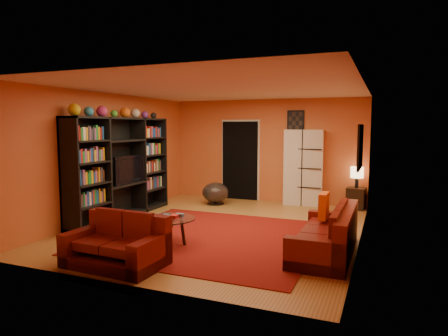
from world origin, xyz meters
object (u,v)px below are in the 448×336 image
at_px(entertainment_unit, 121,168).
at_px(loveseat, 119,244).
at_px(sofa, 330,236).
at_px(side_table, 356,198).
at_px(storage_cabinet, 303,167).
at_px(bowl_chair, 215,193).
at_px(tv, 126,169).
at_px(coffee_table, 169,221).
at_px(table_lamp, 357,173).

xyz_separation_m(entertainment_unit, loveseat, (1.74, -2.42, -0.76)).
height_order(sofa, side_table, sofa).
distance_m(storage_cabinet, side_table, 1.42).
distance_m(bowl_chair, side_table, 3.34).
height_order(tv, storage_cabinet, storage_cabinet).
height_order(sofa, coffee_table, sofa).
bearing_deg(table_lamp, sofa, -91.87).
relative_size(tv, side_table, 2.03).
xyz_separation_m(entertainment_unit, bowl_chair, (1.27, 2.03, -0.76)).
bearing_deg(tv, storage_cabinet, -49.87).
bearing_deg(table_lamp, bowl_chair, -167.60).
bearing_deg(entertainment_unit, sofa, -11.23).
bearing_deg(storage_cabinet, side_table, -7.77).
relative_size(entertainment_unit, side_table, 6.00).
bearing_deg(tv, bowl_chair, -31.92).
bearing_deg(entertainment_unit, coffee_table, -34.64).
relative_size(storage_cabinet, side_table, 3.68).
distance_m(loveseat, table_lamp, 5.90).
height_order(entertainment_unit, tv, entertainment_unit).
bearing_deg(side_table, table_lamp, -90.00).
xyz_separation_m(bowl_chair, side_table, (3.26, 0.72, -0.04)).
xyz_separation_m(storage_cabinet, table_lamp, (1.25, -0.05, -0.08)).
bearing_deg(loveseat, sofa, -57.44).
height_order(loveseat, coffee_table, loveseat).
xyz_separation_m(coffee_table, side_table, (2.62, 4.07, -0.13)).
xyz_separation_m(loveseat, table_lamp, (2.79, 5.17, 0.56)).
height_order(sofa, storage_cabinet, storage_cabinet).
xyz_separation_m(entertainment_unit, sofa, (4.41, -0.87, -0.76)).
bearing_deg(side_table, tv, -149.18).
distance_m(coffee_table, side_table, 4.84).
xyz_separation_m(sofa, storage_cabinet, (-1.13, 3.67, 0.63)).
height_order(tv, coffee_table, tv).
xyz_separation_m(tv, loveseat, (1.69, -2.50, -0.72)).
relative_size(bowl_chair, side_table, 1.31).
bearing_deg(side_table, bowl_chair, -167.60).
height_order(loveseat, table_lamp, table_lamp).
height_order(loveseat, side_table, loveseat).
height_order(sofa, loveseat, same).
height_order(entertainment_unit, side_table, entertainment_unit).
bearing_deg(loveseat, entertainment_unit, 38.10).
relative_size(coffee_table, storage_cabinet, 0.46).
relative_size(sofa, storage_cabinet, 1.07).
bearing_deg(loveseat, tv, 36.45).
relative_size(entertainment_unit, storage_cabinet, 1.63).
distance_m(entertainment_unit, loveseat, 3.08).
xyz_separation_m(sofa, table_lamp, (0.12, 3.62, 0.56)).
bearing_deg(loveseat, bowl_chair, 8.48).
bearing_deg(side_table, storage_cabinet, 177.71).
bearing_deg(sofa, table_lamp, 88.22).
xyz_separation_m(tv, coffee_table, (1.85, -1.40, -0.63)).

